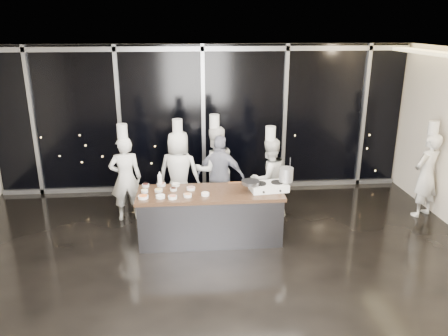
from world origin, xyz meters
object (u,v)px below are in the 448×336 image
object	(u,v)px
chef_left	(179,172)
guest	(221,176)
frying_pan	(250,182)
chef_right	(269,178)
demo_counter	(210,216)
chef_side	(426,174)
stove	(268,187)
chef_far_left	(126,177)
chef_center	(215,169)
stock_pot	(286,175)

from	to	relation	value
chef_left	guest	world-z (taller)	chef_left
frying_pan	chef_left	distance (m)	1.75
guest	chef_right	xyz separation A→B (m)	(0.91, -0.16, -0.00)
guest	demo_counter	bearing A→B (deg)	96.09
chef_right	chef_side	xyz separation A→B (m)	(3.02, -0.20, 0.05)
stove	chef_side	bearing A→B (deg)	5.48
stove	guest	distance (m)	1.29
guest	chef_right	distance (m)	0.93
stove	frying_pan	size ratio (longest dim) A/B	1.21
chef_far_left	frying_pan	bearing A→B (deg)	145.06
chef_right	frying_pan	bearing A→B (deg)	41.43
chef_center	frying_pan	bearing A→B (deg)	95.60
chef_side	stock_pot	bearing A→B (deg)	-14.83
chef_side	guest	bearing A→B (deg)	-32.86
stock_pot	chef_side	distance (m)	2.99
frying_pan	stock_pot	size ratio (longest dim) A/B	2.28
stove	frying_pan	distance (m)	0.35
frying_pan	chef_center	bearing A→B (deg)	103.93
stove	chef_far_left	xyz separation A→B (m)	(-2.54, 1.01, -0.12)
stock_pot	chef_far_left	xyz separation A→B (m)	(-2.84, 0.98, -0.32)
chef_far_left	chef_center	xyz separation A→B (m)	(1.70, 0.29, 0.03)
demo_counter	stock_pot	distance (m)	1.48
chef_left	chef_side	size ratio (longest dim) A/B	1.01
stock_pot	chef_center	xyz separation A→B (m)	(-1.14, 1.27, -0.29)
frying_pan	guest	xyz separation A→B (m)	(-0.41, 1.09, -0.26)
chef_center	chef_side	size ratio (longest dim) A/B	1.04
demo_counter	chef_center	size ratio (longest dim) A/B	1.26
stock_pot	chef_far_left	bearing A→B (deg)	160.93
chef_center	stock_pot	bearing A→B (deg)	116.73
frying_pan	guest	world-z (taller)	guest
stock_pot	guest	size ratio (longest dim) A/B	0.15
stove	chef_side	size ratio (longest dim) A/B	0.35
demo_counter	frying_pan	distance (m)	0.91
demo_counter	chef_center	distance (m)	1.37
stock_pot	chef_left	bearing A→B (deg)	147.49
chef_right	chef_side	size ratio (longest dim) A/B	0.95
stock_pot	chef_right	distance (m)	0.94
chef_right	demo_counter	bearing A→B (deg)	16.54
stove	frying_pan	xyz separation A→B (m)	(-0.33, -0.05, 0.10)
stock_pot	guest	xyz separation A→B (m)	(-1.04, 1.02, -0.36)
stock_pot	chef_center	size ratio (longest dim) A/B	0.12
stock_pot	chef_side	size ratio (longest dim) A/B	0.13
chef_far_left	chef_center	distance (m)	1.73
demo_counter	chef_side	size ratio (longest dim) A/B	1.30
demo_counter	stock_pot	bearing A→B (deg)	0.91
frying_pan	stove	bearing A→B (deg)	1.34
frying_pan	chef_center	xyz separation A→B (m)	(-0.51, 1.35, -0.19)
chef_far_left	guest	bearing A→B (deg)	171.79
demo_counter	chef_right	distance (m)	1.51
chef_far_left	chef_right	bearing A→B (deg)	168.02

